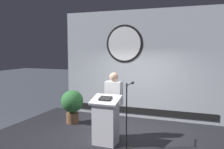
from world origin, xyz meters
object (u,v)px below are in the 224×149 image
(podium, at_px, (106,121))
(microphone_stand, at_px, (127,125))
(speaker_person, at_px, (114,104))
(potted_plant, at_px, (72,103))

(podium, bearing_deg, microphone_stand, -9.07)
(speaker_person, xyz_separation_m, potted_plant, (-1.53, 0.63, -0.23))
(podium, height_order, potted_plant, podium)
(potted_plant, bearing_deg, microphone_stand, -30.22)
(podium, distance_m, speaker_person, 0.56)
(speaker_person, xyz_separation_m, microphone_stand, (0.53, -0.57, -0.30))
(podium, relative_size, potted_plant, 1.14)
(podium, distance_m, microphone_stand, 0.55)
(microphone_stand, relative_size, potted_plant, 1.49)
(speaker_person, relative_size, microphone_stand, 1.10)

